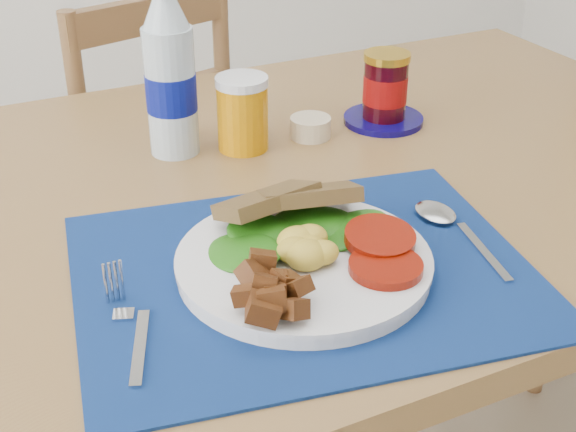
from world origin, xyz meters
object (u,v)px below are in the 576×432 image
object	(u,v)px
juice_glass	(243,115)
jam_on_saucer	(385,92)
breakfast_plate	(301,259)
chair_far	(135,139)
water_bottle	(170,81)

from	to	relation	value
juice_glass	jam_on_saucer	world-z (taller)	jam_on_saucer
breakfast_plate	jam_on_saucer	xyz separation A→B (m)	(0.32, 0.34, 0.03)
chair_far	water_bottle	bearing A→B (deg)	67.01
breakfast_plate	juice_glass	distance (m)	0.35
chair_far	juice_glass	distance (m)	0.62
chair_far	breakfast_plate	world-z (taller)	chair_far
breakfast_plate	jam_on_saucer	distance (m)	0.46
chair_far	jam_on_saucer	xyz separation A→B (m)	(0.26, -0.57, 0.26)
chair_far	juice_glass	bearing A→B (deg)	77.09
juice_glass	chair_far	bearing A→B (deg)	92.28
water_bottle	jam_on_saucer	size ratio (longest dim) A/B	1.96
breakfast_plate	water_bottle	size ratio (longest dim) A/B	1.14
chair_far	water_bottle	world-z (taller)	chair_far
chair_far	juice_glass	xyz separation A→B (m)	(0.02, -0.56, 0.26)
breakfast_plate	juice_glass	xyz separation A→B (m)	(0.08, 0.34, 0.03)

